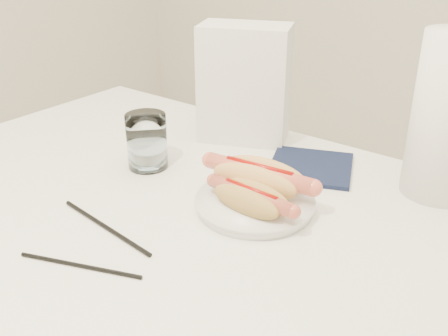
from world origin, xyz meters
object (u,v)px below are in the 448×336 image
Objects in this scene: plate at (255,205)px; hotdog_right at (251,199)px; water_glass at (147,141)px; napkin_box at (244,84)px; table at (185,232)px; hotdog_left at (259,178)px.

plate is 1.21× the size of hotdog_right.
water_glass is (-0.26, 0.01, 0.05)m from plate.
plate is 0.78× the size of napkin_box.
hotdog_right reaches higher than table.
hotdog_right is (0.01, -0.03, 0.03)m from plate.
napkin_box is at bearing 125.41° from hotdog_left.
plate is (0.11, 0.06, 0.07)m from table.
plate is 0.33m from napkin_box.
table is at bearing -96.84° from napkin_box.
plate is 1.80× the size of water_glass.
table is 0.14m from plate.
hotdog_left is 1.25× the size of hotdog_right.
hotdog_left is 0.81× the size of napkin_box.
table is at bearing -23.67° from water_glass.
table is 5.93× the size of hotdog_left.
table is at bearing -141.92° from hotdog_left.
hotdog_left is 0.29m from napkin_box.
plate reaches higher than table.
plate is at bearing -2.02° from water_glass.
hotdog_left is (0.09, 0.09, 0.10)m from table.
plate is at bearing 115.41° from hotdog_right.
napkin_box reaches higher than table.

